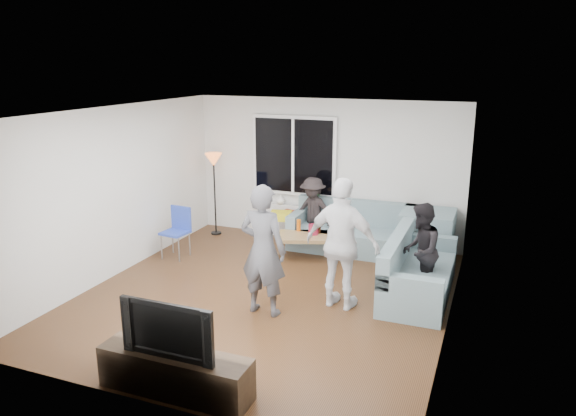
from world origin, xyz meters
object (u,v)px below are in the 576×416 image
at_px(sofa_right_section, 420,267).
at_px(side_chair, 175,233).
at_px(sofa_back_section, 355,228).
at_px(television, 173,326).
at_px(coffee_table, 311,246).
at_px(player_left, 263,250).
at_px(player_right, 342,244).
at_px(floor_lamp, 215,195).
at_px(spectator_back, 313,212).
at_px(tv_console, 175,373).
at_px(spectator_right, 420,251).

xyz_separation_m(sofa_right_section, side_chair, (-4.07, 0.05, 0.01)).
height_order(sofa_back_section, television, television).
xyz_separation_m(coffee_table, player_left, (0.09, -2.22, 0.68)).
bearing_deg(coffee_table, sofa_back_section, 43.06).
bearing_deg(player_left, player_right, -144.96).
distance_m(sofa_right_section, player_right, 1.30).
xyz_separation_m(floor_lamp, spectator_back, (1.96, 0.03, -0.15)).
bearing_deg(television, coffee_table, 90.02).
distance_m(sofa_right_section, floor_lamp, 4.34).
distance_m(side_chair, player_left, 2.67).
bearing_deg(player_right, coffee_table, -49.67).
bearing_deg(tv_console, coffee_table, 90.02).
bearing_deg(player_right, spectator_right, -132.25).
relative_size(floor_lamp, spectator_right, 1.15).
distance_m(coffee_table, player_right, 2.06).
height_order(coffee_table, side_chair, side_chair).
relative_size(side_chair, player_right, 0.48).
height_order(coffee_table, tv_console, tv_console).
relative_size(sofa_back_section, floor_lamp, 1.47).
xyz_separation_m(sofa_back_section, television, (-0.61, -4.77, 0.31)).
xyz_separation_m(spectator_back, tv_console, (0.19, -4.80, -0.41)).
relative_size(floor_lamp, player_right, 0.87).
bearing_deg(spectator_back, player_left, -70.17).
xyz_separation_m(sofa_right_section, spectator_right, (0.00, -0.05, 0.25)).
bearing_deg(player_left, spectator_back, -80.55).
bearing_deg(television, sofa_right_section, 59.92).
height_order(sofa_right_section, spectator_back, spectator_back).
bearing_deg(sofa_back_section, sofa_right_section, -47.95).
distance_m(floor_lamp, player_right, 3.86).
xyz_separation_m(sofa_back_section, sofa_right_section, (1.31, -1.45, 0.00)).
xyz_separation_m(sofa_back_section, player_left, (-0.52, -2.79, 0.45)).
bearing_deg(sofa_right_section, spectator_back, 54.90).
bearing_deg(coffee_table, player_right, -59.09).
bearing_deg(sofa_back_section, coffee_table, -136.94).
height_order(side_chair, spectator_back, spectator_back).
height_order(floor_lamp, player_right, player_right).
distance_m(floor_lamp, player_left, 3.58).
relative_size(floor_lamp, tv_console, 0.97).
distance_m(player_left, tv_console, 2.09).
xyz_separation_m(player_right, spectator_back, (-1.19, 2.27, -0.27)).
relative_size(sofa_right_section, spectator_back, 1.59).
relative_size(coffee_table, player_left, 0.63).
bearing_deg(tv_console, sofa_back_section, 82.72).
bearing_deg(player_right, tv_console, 77.95).
xyz_separation_m(coffee_table, floor_lamp, (-2.15, 0.57, 0.58)).
relative_size(sofa_right_section, player_right, 1.12).
distance_m(side_chair, spectator_right, 4.08).
distance_m(player_right, television, 2.73).
height_order(side_chair, spectator_right, spectator_right).
height_order(sofa_back_section, spectator_right, spectator_right).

